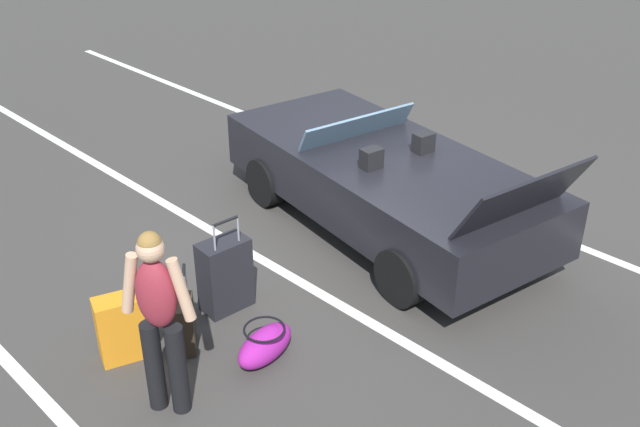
{
  "coord_description": "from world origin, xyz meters",
  "views": [
    {
      "loc": [
        -4.74,
        5.77,
        4.26
      ],
      "look_at": [
        -0.23,
        1.26,
        0.75
      ],
      "focal_mm": 40.93,
      "sensor_mm": 36.0,
      "label": 1
    }
  ],
  "objects_px": {
    "traveler_person": "(159,314)",
    "suitcase_small_carryon": "(183,324)",
    "suitcase_large_black": "(225,275)",
    "duffel_bag": "(265,345)",
    "convertible_car": "(373,175)",
    "suitcase_medium_bright": "(120,328)"
  },
  "relations": [
    {
      "from": "convertible_car",
      "to": "traveler_person",
      "type": "distance_m",
      "value": 3.64
    },
    {
      "from": "convertible_car",
      "to": "suitcase_small_carryon",
      "type": "bearing_deg",
      "value": 107.15
    },
    {
      "from": "suitcase_small_carryon",
      "to": "suitcase_large_black",
      "type": "bearing_deg",
      "value": -124.3
    },
    {
      "from": "traveler_person",
      "to": "suitcase_small_carryon",
      "type": "bearing_deg",
      "value": 12.28
    },
    {
      "from": "suitcase_medium_bright",
      "to": "traveler_person",
      "type": "bearing_deg",
      "value": -166.01
    },
    {
      "from": "convertible_car",
      "to": "suitcase_medium_bright",
      "type": "distance_m",
      "value": 3.45
    },
    {
      "from": "duffel_bag",
      "to": "traveler_person",
      "type": "bearing_deg",
      "value": 83.88
    },
    {
      "from": "suitcase_large_black",
      "to": "duffel_bag",
      "type": "height_order",
      "value": "suitcase_large_black"
    },
    {
      "from": "suitcase_large_black",
      "to": "suitcase_small_carryon",
      "type": "height_order",
      "value": "suitcase_large_black"
    },
    {
      "from": "convertible_car",
      "to": "suitcase_small_carryon",
      "type": "relative_size",
      "value": 5.27
    },
    {
      "from": "suitcase_large_black",
      "to": "duffel_bag",
      "type": "bearing_deg",
      "value": 167.92
    },
    {
      "from": "suitcase_large_black",
      "to": "suitcase_medium_bright",
      "type": "height_order",
      "value": "suitcase_large_black"
    },
    {
      "from": "suitcase_small_carryon",
      "to": "duffel_bag",
      "type": "xyz_separation_m",
      "value": [
        -0.64,
        -0.41,
        -0.1
      ]
    },
    {
      "from": "suitcase_large_black",
      "to": "suitcase_medium_bright",
      "type": "xyz_separation_m",
      "value": [
        0.06,
        1.12,
        -0.06
      ]
    },
    {
      "from": "convertible_car",
      "to": "duffel_bag",
      "type": "height_order",
      "value": "convertible_car"
    },
    {
      "from": "suitcase_medium_bright",
      "to": "traveler_person",
      "type": "distance_m",
      "value": 1.03
    },
    {
      "from": "convertible_car",
      "to": "suitcase_small_carryon",
      "type": "xyz_separation_m",
      "value": [
        -0.38,
        2.97,
        -0.34
      ]
    },
    {
      "from": "suitcase_medium_bright",
      "to": "traveler_person",
      "type": "relative_size",
      "value": 0.38
    },
    {
      "from": "convertible_car",
      "to": "duffel_bag",
      "type": "bearing_deg",
      "value": 121.49
    },
    {
      "from": "suitcase_large_black",
      "to": "duffel_bag",
      "type": "distance_m",
      "value": 0.92
    },
    {
      "from": "suitcase_small_carryon",
      "to": "convertible_car",
      "type": "bearing_deg",
      "value": -136.0
    },
    {
      "from": "convertible_car",
      "to": "suitcase_large_black",
      "type": "height_order",
      "value": "convertible_car"
    }
  ]
}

